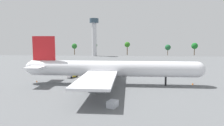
# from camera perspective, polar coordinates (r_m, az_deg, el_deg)

# --- Properties ---
(ground_plane) EXTENTS (264.71, 264.71, 0.00)m
(ground_plane) POSITION_cam_1_polar(r_m,az_deg,el_deg) (76.92, 0.00, -5.96)
(ground_plane) COLOR slate
(cargo_airplane) EXTENTS (66.18, 59.33, 17.88)m
(cargo_airplane) POSITION_cam_1_polar(r_m,az_deg,el_deg) (75.91, -0.40, -1.61)
(cargo_airplane) COLOR silver
(cargo_airplane) RESTS_ON ground_plane
(cargo_loader) EXTENTS (4.22, 5.62, 2.09)m
(cargo_loader) POSITION_cam_1_polar(r_m,az_deg,el_deg) (91.78, -10.99, -3.37)
(cargo_loader) COLOR silver
(cargo_loader) RESTS_ON ground_plane
(cargo_container_fore) EXTENTS (3.03, 3.54, 1.63)m
(cargo_container_fore) POSITION_cam_1_polar(r_m,az_deg,el_deg) (51.86, 0.14, -11.25)
(cargo_container_fore) COLOR #B7BCC6
(cargo_container_fore) RESTS_ON ground_plane
(safety_cone_nose) EXTENTS (0.58, 0.58, 0.83)m
(safety_cone_nose) POSITION_cam_1_polar(r_m,az_deg,el_deg) (82.06, 21.43, -5.33)
(safety_cone_nose) COLOR orange
(safety_cone_nose) RESTS_ON ground_plane
(safety_cone_tail) EXTENTS (0.47, 0.47, 0.67)m
(safety_cone_tail) POSITION_cam_1_polar(r_m,az_deg,el_deg) (86.33, -20.07, -4.76)
(safety_cone_tail) COLOR orange
(safety_cone_tail) RESTS_ON ground_plane
(control_tower) EXTENTS (8.85, 8.85, 37.37)m
(control_tower) POSITION_cam_1_polar(r_m,az_deg,el_deg) (208.68, -4.94, 8.15)
(control_tower) COLOR silver
(control_tower) RESTS_ON ground_plane
(tree_line_backdrop) EXTENTS (133.80, 6.53, 14.07)m
(tree_line_backdrop) POSITION_cam_1_polar(r_m,az_deg,el_deg) (221.97, 7.87, 4.67)
(tree_line_backdrop) COLOR #51381E
(tree_line_backdrop) RESTS_ON ground_plane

